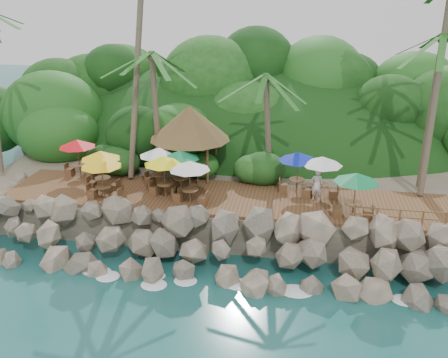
# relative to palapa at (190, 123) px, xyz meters

# --- Properties ---
(ground) EXTENTS (140.00, 140.00, 0.00)m
(ground) POSITION_rel_palapa_xyz_m (2.75, -9.25, -5.79)
(ground) COLOR #19514F
(ground) RESTS_ON ground
(land_base) EXTENTS (32.00, 25.20, 2.10)m
(land_base) POSITION_rel_palapa_xyz_m (2.75, 6.75, -4.74)
(land_base) COLOR gray
(land_base) RESTS_ON ground
(jungle_hill) EXTENTS (44.80, 28.00, 15.40)m
(jungle_hill) POSITION_rel_palapa_xyz_m (2.75, 14.25, -5.79)
(jungle_hill) COLOR #143811
(jungle_hill) RESTS_ON ground
(seawall) EXTENTS (29.00, 4.00, 2.30)m
(seawall) POSITION_rel_palapa_xyz_m (2.75, -7.25, -4.64)
(seawall) COLOR gray
(seawall) RESTS_ON ground
(terrace) EXTENTS (26.00, 5.00, 0.20)m
(terrace) POSITION_rel_palapa_xyz_m (2.75, -3.25, -3.59)
(terrace) COLOR brown
(terrace) RESTS_ON land_base
(jungle_foliage) EXTENTS (44.00, 16.00, 12.00)m
(jungle_foliage) POSITION_rel_palapa_xyz_m (2.75, 5.75, -5.79)
(jungle_foliage) COLOR #143811
(jungle_foliage) RESTS_ON ground
(foam_line) EXTENTS (25.20, 0.80, 0.06)m
(foam_line) POSITION_rel_palapa_xyz_m (2.75, -8.95, -5.76)
(foam_line) COLOR white
(foam_line) RESTS_ON ground
(palms) EXTENTS (32.76, 7.35, 15.09)m
(palms) POSITION_rel_palapa_xyz_m (2.60, -0.33, 6.31)
(palms) COLOR brown
(palms) RESTS_ON ground
(palapa) EXTENTS (5.14, 5.14, 4.60)m
(palapa) POSITION_rel_palapa_xyz_m (0.00, 0.00, 0.00)
(palapa) COLOR brown
(palapa) RESTS_ON ground
(dining_clusters) EXTENTS (19.17, 5.51, 2.52)m
(dining_clusters) POSITION_rel_palapa_xyz_m (0.88, -3.30, -1.40)
(dining_clusters) COLOR brown
(dining_clusters) RESTS_ON terrace
(railing) EXTENTS (6.10, 0.10, 1.00)m
(railing) POSITION_rel_palapa_xyz_m (12.69, -5.60, -2.88)
(railing) COLOR brown
(railing) RESTS_ON terrace
(waiter) EXTENTS (0.69, 0.46, 1.87)m
(waiter) POSITION_rel_palapa_xyz_m (8.03, -2.82, -2.56)
(waiter) COLOR silver
(waiter) RESTS_ON terrace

